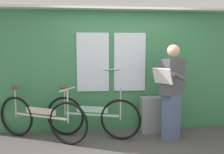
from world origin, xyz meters
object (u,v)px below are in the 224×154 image
(bicycle_near_door, at_px, (92,116))
(trash_bin_by_wall, at_px, (150,114))
(passenger_reading_newspaper, at_px, (172,90))
(bicycle_leaning_behind, at_px, (41,118))

(bicycle_near_door, xyz_separation_m, trash_bin_by_wall, (1.11, 0.19, -0.05))
(trash_bin_by_wall, bearing_deg, passenger_reading_newspaper, -57.41)
(bicycle_near_door, height_order, passenger_reading_newspaper, passenger_reading_newspaper)
(passenger_reading_newspaper, xyz_separation_m, trash_bin_by_wall, (-0.26, 0.40, -0.53))
(bicycle_near_door, bearing_deg, bicycle_leaning_behind, -160.23)
(passenger_reading_newspaper, relative_size, trash_bin_by_wall, 2.45)
(bicycle_leaning_behind, distance_m, trash_bin_by_wall, 2.00)
(bicycle_near_door, distance_m, passenger_reading_newspaper, 1.47)
(bicycle_near_door, bearing_deg, trash_bin_by_wall, 27.16)
(bicycle_near_door, relative_size, bicycle_leaning_behind, 1.02)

